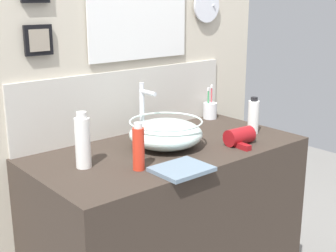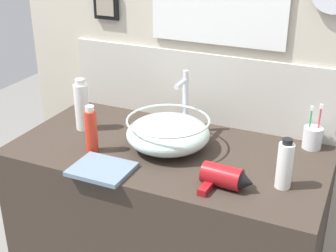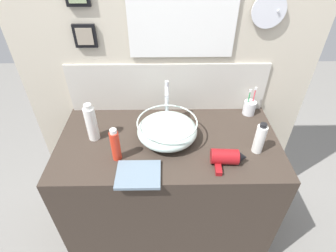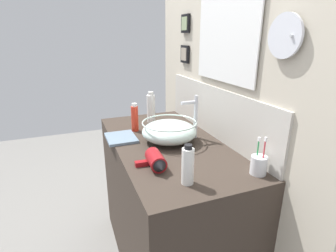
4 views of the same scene
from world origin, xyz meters
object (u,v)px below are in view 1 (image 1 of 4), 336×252
glass_bowl_sink (166,133)px  lotion_bottle (253,116)px  toothbrush_cup (210,110)px  hand_towel (182,169)px  shampoo_bottle (83,142)px  hair_drier (242,136)px  spray_bottle (138,148)px  faucet (143,108)px

glass_bowl_sink → lotion_bottle: bearing=-12.1°
toothbrush_cup → hand_towel: toothbrush_cup is taller
glass_bowl_sink → shampoo_bottle: (-0.41, 0.02, 0.04)m
glass_bowl_sink → hair_drier: size_ratio=1.80×
hair_drier → spray_bottle: size_ratio=0.96×
hair_drier → lotion_bottle: lotion_bottle is taller
glass_bowl_sink → hand_towel: size_ratio=1.54×
glass_bowl_sink → faucet: (0.00, 0.16, 0.09)m
faucet → hand_towel: (-0.14, -0.43, -0.14)m
hair_drier → toothbrush_cup: toothbrush_cup is taller
shampoo_bottle → hand_towel: shampoo_bottle is taller
toothbrush_cup → spray_bottle: 0.86m
shampoo_bottle → spray_bottle: bearing=-47.0°
hair_drier → lotion_bottle: bearing=25.5°
glass_bowl_sink → lotion_bottle: (0.47, -0.10, 0.02)m
faucet → toothbrush_cup: size_ratio=1.46×
toothbrush_cup → glass_bowl_sink: bearing=-155.2°
glass_bowl_sink → lotion_bottle: size_ratio=1.82×
spray_bottle → hand_towel: bearing=-46.0°
faucet → hair_drier: size_ratio=1.48×
shampoo_bottle → hand_towel: 0.40m
glass_bowl_sink → hand_towel: bearing=-118.1°
hair_drier → hand_towel: 0.45m
glass_bowl_sink → shampoo_bottle: bearing=177.7°
spray_bottle → lotion_bottle: size_ratio=1.05×
spray_bottle → hand_towel: spray_bottle is taller
glass_bowl_sink → hand_towel: 0.30m
shampoo_bottle → faucet: bearing=19.8°
faucet → shampoo_bottle: (-0.41, -0.15, -0.05)m
faucet → lotion_bottle: faucet is taller
spray_bottle → shampoo_bottle: shampoo_bottle is taller
faucet → hand_towel: size_ratio=1.27×
lotion_bottle → hand_towel: bearing=-165.1°
glass_bowl_sink → hair_drier: 0.35m
lotion_bottle → hand_towel: 0.64m
glass_bowl_sink → shampoo_bottle: shampoo_bottle is taller
toothbrush_cup → lotion_bottle: 0.34m
faucet → toothbrush_cup: bearing=8.3°
shampoo_bottle → lotion_bottle: size_ratio=1.24×
shampoo_bottle → lotion_bottle: shampoo_bottle is taller
glass_bowl_sink → shampoo_bottle: size_ratio=1.46×
hair_drier → toothbrush_cup: size_ratio=0.98×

